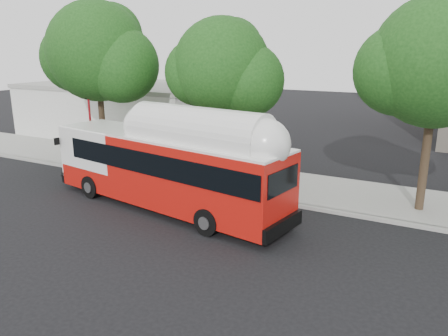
% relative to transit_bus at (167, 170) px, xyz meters
% --- Properties ---
extents(ground, '(120.00, 120.00, 0.00)m').
position_rel_transit_bus_xyz_m(ground, '(1.09, -0.97, -1.78)').
color(ground, black).
rests_on(ground, ground).
extents(sidewalk, '(60.00, 5.00, 0.15)m').
position_rel_transit_bus_xyz_m(sidewalk, '(1.09, 5.53, -1.71)').
color(sidewalk, gray).
rests_on(sidewalk, ground).
extents(curb_strip, '(60.00, 0.30, 0.15)m').
position_rel_transit_bus_xyz_m(curb_strip, '(1.09, 2.93, -1.71)').
color(curb_strip, gray).
rests_on(curb_strip, ground).
extents(red_curb_segment, '(10.00, 0.32, 0.16)m').
position_rel_transit_bus_xyz_m(red_curb_segment, '(-1.91, 2.93, -1.70)').
color(red_curb_segment, maroon).
rests_on(red_curb_segment, ground).
extents(street_tree_left, '(6.67, 5.80, 9.74)m').
position_rel_transit_bus_xyz_m(street_tree_left, '(-7.44, 4.59, 4.82)').
color(street_tree_left, '#2D2116').
rests_on(street_tree_left, ground).
extents(street_tree_mid, '(5.75, 5.00, 8.62)m').
position_rel_transit_bus_xyz_m(street_tree_mid, '(0.49, 5.08, 4.12)').
color(street_tree_mid, '#2D2116').
rests_on(street_tree_mid, ground).
extents(low_commercial_bldg, '(16.20, 10.20, 4.25)m').
position_rel_transit_bus_xyz_m(low_commercial_bldg, '(-12.91, 13.03, 0.37)').
color(low_commercial_bldg, silver).
rests_on(low_commercial_bldg, ground).
extents(transit_bus, '(13.09, 4.54, 3.81)m').
position_rel_transit_bus_xyz_m(transit_bus, '(0.00, 0.00, 0.00)').
color(transit_bus, red).
rests_on(transit_bus, ground).
extents(signal_pole, '(0.13, 0.42, 4.48)m').
position_rel_transit_bus_xyz_m(signal_pole, '(-7.84, 3.47, 0.52)').
color(signal_pole, '#A51119').
rests_on(signal_pole, ground).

